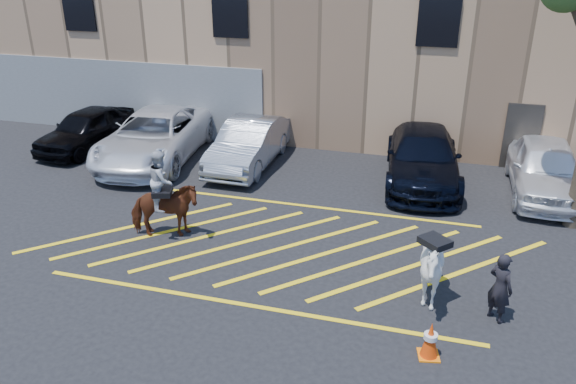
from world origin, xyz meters
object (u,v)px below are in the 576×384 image
(car_white_pickup, at_px, (155,136))
(car_black_suv, at_px, (87,129))
(car_blue_suv, at_px, (423,157))
(traffic_cone, at_px, (430,340))
(mounted_bay, at_px, (164,203))
(handler, at_px, (500,287))
(car_silver_sedan, at_px, (249,144))
(saddled_white, at_px, (432,269))
(car_white_suv, at_px, (545,168))

(car_white_pickup, bearing_deg, car_black_suv, 166.66)
(car_black_suv, xyz_separation_m, car_blue_suv, (11.90, 0.20, 0.06))
(traffic_cone, bearing_deg, mounted_bay, 156.91)
(car_black_suv, height_order, handler, handler)
(mounted_bay, relative_size, traffic_cone, 3.17)
(traffic_cone, bearing_deg, car_silver_sedan, 127.63)
(car_blue_suv, relative_size, mounted_bay, 2.34)
(saddled_white, bearing_deg, mounted_bay, 170.28)
(car_white_pickup, xyz_separation_m, mounted_bay, (2.93, -5.02, 0.11))
(car_black_suv, bearing_deg, car_blue_suv, 6.95)
(car_black_suv, bearing_deg, car_white_pickup, -1.18)
(car_black_suv, height_order, saddled_white, saddled_white)
(car_white_pickup, relative_size, car_silver_sedan, 1.29)
(traffic_cone, bearing_deg, car_white_suv, 71.04)
(car_silver_sedan, distance_m, handler, 10.11)
(car_white_pickup, relative_size, handler, 4.01)
(car_white_suv, relative_size, mounted_bay, 2.05)
(mounted_bay, bearing_deg, handler, -9.72)
(car_white_pickup, distance_m, car_white_suv, 12.52)
(car_white_suv, xyz_separation_m, handler, (-1.65, -6.88, -0.07))
(car_black_suv, bearing_deg, mounted_bay, -36.57)
(car_white_suv, height_order, mounted_bay, mounted_bay)
(car_silver_sedan, bearing_deg, car_white_pickup, -173.45)
(car_white_suv, bearing_deg, traffic_cone, -108.86)
(car_white_pickup, bearing_deg, mounted_bay, -65.89)
(car_black_suv, distance_m, traffic_cone, 15.03)
(car_silver_sedan, distance_m, car_white_suv, 9.21)
(car_black_suv, xyz_separation_m, saddled_white, (12.47, -6.52, 0.09))
(car_black_suv, relative_size, car_white_pickup, 0.72)
(car_blue_suv, height_order, traffic_cone, car_blue_suv)
(car_black_suv, bearing_deg, traffic_cone, -27.27)
(car_silver_sedan, xyz_separation_m, car_white_suv, (9.21, 0.16, 0.05))
(car_white_pickup, distance_m, mounted_bay, 5.81)
(car_silver_sedan, bearing_deg, car_blue_suv, 2.93)
(car_white_suv, height_order, traffic_cone, car_white_suv)
(car_silver_sedan, bearing_deg, mounted_bay, -93.28)
(car_white_pickup, bearing_deg, car_white_suv, -3.86)
(traffic_cone, bearing_deg, car_white_pickup, 140.73)
(car_silver_sedan, relative_size, traffic_cone, 6.33)
(traffic_cone, bearing_deg, saddled_white, 93.17)
(car_blue_suv, bearing_deg, car_white_suv, -6.24)
(car_blue_suv, bearing_deg, car_white_pickup, 178.39)
(car_blue_suv, height_order, mounted_bay, mounted_bay)
(saddled_white, xyz_separation_m, traffic_cone, (0.10, -1.73, -0.45))
(car_black_suv, relative_size, handler, 2.88)
(car_black_suv, bearing_deg, saddled_white, -21.60)
(car_white_suv, bearing_deg, car_white_pickup, -177.59)
(car_blue_suv, bearing_deg, saddled_white, -90.38)
(car_white_pickup, xyz_separation_m, car_white_suv, (12.51, 0.51, -0.02))
(car_blue_suv, relative_size, traffic_cone, 7.43)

